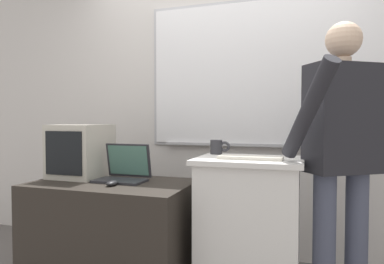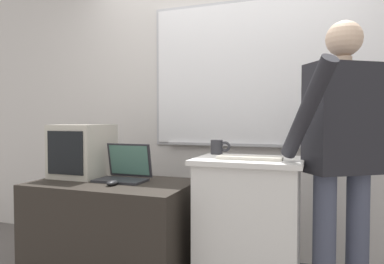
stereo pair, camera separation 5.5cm
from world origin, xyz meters
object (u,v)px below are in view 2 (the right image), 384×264
Objects in this scene: wireless_keyboard at (250,158)px; coffee_mug at (218,147)px; person_presenter at (343,147)px; laptop at (125,170)px; side_desk at (113,234)px; computer_mouse_by_laptop at (112,183)px; crt_monitor at (83,151)px; lectern_podium at (248,231)px.

coffee_mug reaches higher than wireless_keyboard.
person_presenter reaches higher than laptop.
computer_mouse_by_laptop is at bearing -59.15° from side_desk.
person_presenter is at bearing 5.43° from side_desk.
coffee_mug reaches higher than computer_mouse_by_laptop.
person_presenter is 1.80m from crt_monitor.
wireless_keyboard is 3.84× the size of computer_mouse_by_laptop.
person_presenter reaches higher than computer_mouse_by_laptop.
side_desk is 10.93× the size of computer_mouse_by_laptop.
laptop is 0.91× the size of wireless_keyboard.
side_desk is 0.41m from computer_mouse_by_laptop.
laptop is 3.49× the size of computer_mouse_by_laptop.
computer_mouse_by_laptop is (0.02, -0.21, -0.06)m from laptop.
laptop is 0.67m from coffee_mug.
coffee_mug is at bearing 32.12° from computer_mouse_by_laptop.
side_desk is at bearing -159.24° from coffee_mug.
laptop reaches higher than side_desk.
computer_mouse_by_laptop is (-1.39, -0.26, -0.25)m from person_presenter.
person_presenter is 0.54m from wireless_keyboard.
computer_mouse_by_laptop reaches higher than side_desk.
crt_monitor reaches higher than computer_mouse_by_laptop.
laptop is (0.05, 0.08, 0.44)m from side_desk.
person_presenter is at bearing 2.29° from laptop.
computer_mouse_by_laptop is at bearing -166.44° from lectern_podium.
coffee_mug is (-0.79, 0.12, -0.03)m from person_presenter.
side_desk is 2.85× the size of wireless_keyboard.
laptop is at bearing 96.72° from computer_mouse_by_laptop.
person_presenter is at bearing -8.55° from coffee_mug.
side_desk is 1.60m from person_presenter.
wireless_keyboard is 2.76× the size of coffee_mug.
person_presenter is 4.41× the size of crt_monitor.
crt_monitor is at bearing 175.67° from laptop.
crt_monitor reaches higher than coffee_mug.
wireless_keyboard is (-0.52, -0.12, -0.07)m from person_presenter.
wireless_keyboard is (0.89, -0.06, 0.12)m from laptop.
coffee_mug is at bearing 144.91° from lectern_podium.
side_desk is 0.94m from coffee_mug.
lectern_podium is 0.76m from person_presenter.
lectern_podium is 0.84× the size of side_desk.
side_desk is 0.45m from laptop.
wireless_keyboard is 0.90m from computer_mouse_by_laptop.
coffee_mug reaches higher than lectern_podium.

